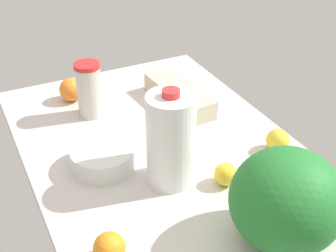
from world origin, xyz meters
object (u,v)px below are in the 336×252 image
tumbler_cup (89,89)px  lemon_by_jug (278,140)px  orange_far_back (71,90)px  orange_near_front (109,248)px  mixing_bowl (103,158)px  egg_carton (179,96)px  milk_jug (171,140)px  lemon_loose (226,174)px  watermelon (286,200)px

tumbler_cup → lemon_by_jug: bearing=44.2°
orange_far_back → tumbler_cup: bearing=13.7°
orange_near_front → mixing_bowl: bearing=163.0°
mixing_bowl → lemon_by_jug: 49.98cm
egg_carton → tumbler_cup: size_ratio=1.65×
milk_jug → orange_near_front: size_ratio=3.81×
orange_near_front → lemon_loose: bearing=107.0°
tumbler_cup → lemon_by_jug: 60.33cm
lemon_loose → watermelon: bearing=1.8°
orange_near_front → lemon_by_jug: orange_near_front is taller
mixing_bowl → lemon_by_jug: lemon_by_jug is taller
mixing_bowl → watermelon: (43.44, 26.89, 8.68)cm
lemon_loose → orange_far_back: bearing=-159.3°
egg_carton → milk_jug: 41.46cm
watermelon → lemon_loose: 23.93cm
egg_carton → orange_far_back: bearing=-125.2°
milk_jug → orange_far_back: bearing=-168.1°
mixing_bowl → orange_far_back: 40.48cm
tumbler_cup → orange_near_front: size_ratio=2.57×
egg_carton → watermelon: size_ratio=1.20×
watermelon → lemon_by_jug: bearing=144.0°
orange_near_front → orange_far_back: size_ratio=0.88×
orange_near_front → lemon_by_jug: bearing=106.8°
milk_jug → watermelon: 32.92cm
tumbler_cup → orange_far_back: bearing=-166.3°
orange_far_back → lemon_loose: bearing=20.7°
watermelon → orange_near_front: (-11.31, -36.73, -8.04)cm
watermelon → lemon_by_jug: size_ratio=3.73×
milk_jug → lemon_loose: milk_jug is taller
watermelon → tumbler_cup: (-71.80, -21.01, -2.46)cm
egg_carton → watermelon: (65.18, -7.79, 8.35)cm
mixing_bowl → milk_jug: 21.66cm
watermelon → egg_carton: bearing=173.2°
egg_carton → watermelon: 66.17cm
tumbler_cup → lemon_loose: tumbler_cup is taller
watermelon → lemon_loose: bearing=-178.2°
lemon_by_jug → orange_far_back: 70.99cm
egg_carton → milk_jug: (34.81, -20.44, 9.44)cm
lemon_loose → milk_jug: bearing=-123.8°
egg_carton → tumbler_cup: bearing=-107.8°
tumbler_cup → lemon_by_jug: size_ratio=2.71×
milk_jug → tumbler_cup: milk_jug is taller
orange_near_front → lemon_by_jug: (-17.44, 57.61, -0.17)cm
milk_jug → orange_near_front: bearing=-51.6°
mixing_bowl → egg_carton: 40.93cm
tumbler_cup → lemon_loose: (49.44, 20.32, -6.04)cm
mixing_bowl → lemon_loose: size_ratio=2.86×
watermelon → lemon_by_jug: 36.47cm
egg_carton → orange_far_back: (-18.62, -31.73, 0.80)cm
milk_jug → lemon_loose: (8.01, 11.97, -9.58)cm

